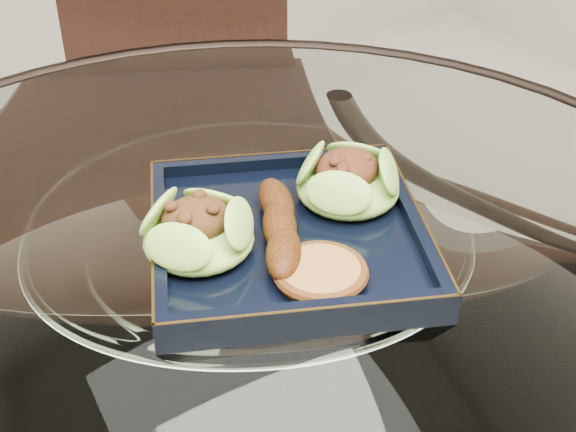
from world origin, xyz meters
TOP-DOWN VIEW (x-y plane):
  - dining_table at (-0.00, -0.00)m, footprint 1.13×1.13m
  - dining_chair at (0.13, 0.51)m, footprint 0.50×0.50m
  - navy_plate at (0.05, 0.00)m, footprint 0.35×0.35m
  - lettuce_wrap_left at (-0.04, 0.02)m, footprint 0.14×0.14m
  - lettuce_wrap_right at (0.13, 0.03)m, footprint 0.14×0.14m
  - roasted_plantain at (0.03, -0.00)m, footprint 0.09×0.16m
  - crumb_patty at (0.03, -0.08)m, footprint 0.10×0.10m

SIDE VIEW (x-z plane):
  - dining_chair at x=0.13m, z-range 0.05..0.93m
  - dining_table at x=0.00m, z-range 0.21..0.98m
  - navy_plate at x=0.05m, z-range 0.76..0.78m
  - crumb_patty at x=0.03m, z-range 0.78..0.80m
  - roasted_plantain at x=0.03m, z-range 0.78..0.81m
  - lettuce_wrap_left at x=-0.04m, z-range 0.78..0.82m
  - lettuce_wrap_right at x=0.13m, z-range 0.78..0.82m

